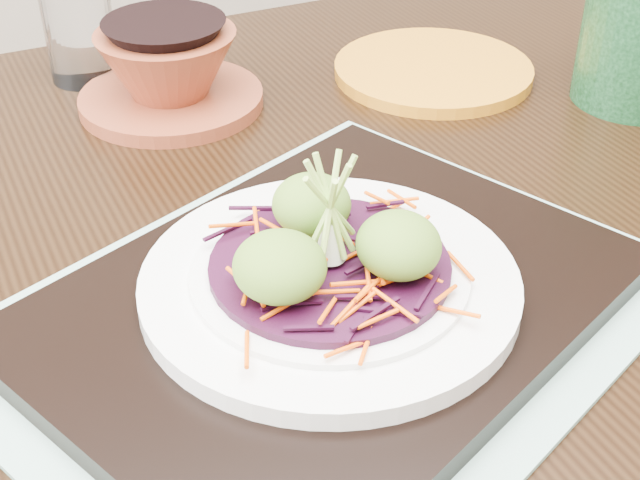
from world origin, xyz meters
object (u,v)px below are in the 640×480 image
object	(u,v)px
serving_tray	(329,301)
yellow_plate	(433,70)
water_glass	(80,32)
white_plate	(330,281)
dining_table	(237,379)
terracotta_bowl_set	(169,74)

from	to	relation	value
serving_tray	yellow_plate	xyz separation A→B (m)	(0.20, 0.32, -0.01)
water_glass	white_plate	bearing A→B (deg)	-74.38
dining_table	terracotta_bowl_set	size ratio (longest dim) A/B	7.50
white_plate	water_glass	size ratio (longest dim) A/B	2.54
yellow_plate	dining_table	bearing A→B (deg)	-136.22
serving_tray	white_plate	bearing A→B (deg)	149.29
serving_tray	dining_table	bearing A→B (deg)	92.78
serving_tray	yellow_plate	world-z (taller)	serving_tray
white_plate	water_glass	world-z (taller)	water_glass
dining_table	serving_tray	bearing A→B (deg)	-65.37
serving_tray	terracotta_bowl_set	size ratio (longest dim) A/B	1.88
dining_table	terracotta_bowl_set	distance (m)	0.29
dining_table	water_glass	xyz separation A→B (m)	(-0.07, 0.33, 0.15)
water_glass	terracotta_bowl_set	size ratio (longest dim) A/B	0.48
terracotta_bowl_set	yellow_plate	xyz separation A→B (m)	(0.25, -0.01, -0.03)
dining_table	serving_tray	size ratio (longest dim) A/B	4.00
water_glass	terracotta_bowl_set	xyz separation A→B (m)	(0.07, -0.08, -0.01)
serving_tray	water_glass	bearing A→B (deg)	74.91
serving_tray	white_plate	world-z (taller)	white_plate
dining_table	serving_tray	xyz separation A→B (m)	(0.05, -0.07, 0.12)
terracotta_bowl_set	yellow_plate	world-z (taller)	terracotta_bowl_set
water_glass	dining_table	bearing A→B (deg)	-78.92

